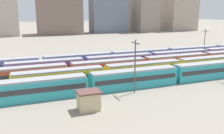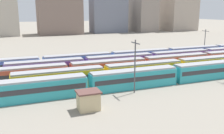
{
  "view_description": "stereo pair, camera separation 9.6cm",
  "coord_description": "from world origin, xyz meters",
  "px_view_note": "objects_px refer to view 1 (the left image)",
  "views": [
    {
      "loc": [
        -6.46,
        -42.08,
        15.09
      ],
      "look_at": [
        14.05,
        10.4,
        2.04
      ],
      "focal_mm": 39.45,
      "sensor_mm": 36.0,
      "label": 1
    },
    {
      "loc": [
        -6.37,
        -42.11,
        15.09
      ],
      "look_at": [
        14.05,
        10.4,
        2.04
      ],
      "focal_mm": 39.45,
      "sensor_mm": 36.0,
      "label": 2
    }
  ],
  "objects_px": {
    "signal_hut": "(89,100)",
    "catenary_pole_2": "(135,64)",
    "train_track_1": "(179,67)",
    "train_track_2": "(176,62)",
    "catenary_pole_1": "(205,41)",
    "train_track_3": "(180,57)",
    "train_track_4": "(169,54)"
  },
  "relations": [
    {
      "from": "train_track_4",
      "to": "catenary_pole_2",
      "type": "height_order",
      "value": "catenary_pole_2"
    },
    {
      "from": "train_track_1",
      "to": "train_track_2",
      "type": "distance_m",
      "value": 6.0
    },
    {
      "from": "train_track_2",
      "to": "train_track_4",
      "type": "height_order",
      "value": "same"
    },
    {
      "from": "train_track_4",
      "to": "catenary_pole_1",
      "type": "height_order",
      "value": "catenary_pole_1"
    },
    {
      "from": "train_track_1",
      "to": "train_track_3",
      "type": "xyz_separation_m",
      "value": [
        8.01,
        10.4,
        0.0
      ]
    },
    {
      "from": "train_track_3",
      "to": "catenary_pole_2",
      "type": "height_order",
      "value": "catenary_pole_2"
    },
    {
      "from": "train_track_2",
      "to": "catenary_pole_1",
      "type": "height_order",
      "value": "catenary_pole_1"
    },
    {
      "from": "catenary_pole_2",
      "to": "train_track_2",
      "type": "bearing_deg",
      "value": 35.1
    },
    {
      "from": "train_track_1",
      "to": "train_track_2",
      "type": "height_order",
      "value": "same"
    },
    {
      "from": "catenary_pole_1",
      "to": "signal_hut",
      "type": "height_order",
      "value": "catenary_pole_1"
    },
    {
      "from": "train_track_2",
      "to": "signal_hut",
      "type": "bearing_deg",
      "value": -148.36
    },
    {
      "from": "signal_hut",
      "to": "catenary_pole_2",
      "type": "bearing_deg",
      "value": 24.57
    },
    {
      "from": "signal_hut",
      "to": "train_track_1",
      "type": "bearing_deg",
      "value": 25.97
    },
    {
      "from": "train_track_2",
      "to": "catenary_pole_1",
      "type": "distance_m",
      "value": 25.29
    },
    {
      "from": "train_track_1",
      "to": "train_track_4",
      "type": "bearing_deg",
      "value": 64.16
    },
    {
      "from": "catenary_pole_1",
      "to": "train_track_4",
      "type": "bearing_deg",
      "value": -168.68
    },
    {
      "from": "catenary_pole_2",
      "to": "signal_hut",
      "type": "xyz_separation_m",
      "value": [
        -10.23,
        -4.68,
        -3.97
      ]
    },
    {
      "from": "train_track_4",
      "to": "catenary_pole_2",
      "type": "relative_size",
      "value": 11.31
    },
    {
      "from": "train_track_3",
      "to": "signal_hut",
      "type": "distance_m",
      "value": 41.08
    },
    {
      "from": "train_track_2",
      "to": "catenary_pole_1",
      "type": "xyz_separation_m",
      "value": [
        21.04,
        13.7,
        3.04
      ]
    },
    {
      "from": "train_track_1",
      "to": "train_track_4",
      "type": "xyz_separation_m",
      "value": [
        7.55,
        15.6,
        0.0
      ]
    },
    {
      "from": "train_track_3",
      "to": "signal_hut",
      "type": "height_order",
      "value": "train_track_3"
    },
    {
      "from": "train_track_4",
      "to": "signal_hut",
      "type": "distance_m",
      "value": 43.86
    },
    {
      "from": "train_track_4",
      "to": "catenary_pole_1",
      "type": "bearing_deg",
      "value": 11.32
    },
    {
      "from": "train_track_3",
      "to": "train_track_4",
      "type": "xyz_separation_m",
      "value": [
        -0.46,
        5.2,
        0.0
      ]
    },
    {
      "from": "train_track_1",
      "to": "catenary_pole_1",
      "type": "bearing_deg",
      "value": 38.18
    },
    {
      "from": "signal_hut",
      "to": "train_track_3",
      "type": "bearing_deg",
      "value": 34.14
    },
    {
      "from": "train_track_2",
      "to": "catenary_pole_2",
      "type": "xyz_separation_m",
      "value": [
        -18.75,
        -13.18,
        3.62
      ]
    },
    {
      "from": "catenary_pole_1",
      "to": "catenary_pole_2",
      "type": "bearing_deg",
      "value": -145.96
    },
    {
      "from": "train_track_3",
      "to": "catenary_pole_2",
      "type": "relative_size",
      "value": 9.41
    },
    {
      "from": "catenary_pole_2",
      "to": "signal_hut",
      "type": "distance_m",
      "value": 11.92
    },
    {
      "from": "train_track_3",
      "to": "signal_hut",
      "type": "relative_size",
      "value": 26.0
    }
  ]
}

